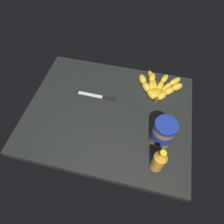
{
  "coord_description": "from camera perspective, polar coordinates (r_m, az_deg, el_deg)",
  "views": [
    {
      "loc": [
        14.21,
        -51.61,
        80.01
      ],
      "look_at": [
        2.68,
        -3.48,
        5.33
      ],
      "focal_mm": 30.53,
      "sensor_mm": 36.0,
      "label": 1
    }
  ],
  "objects": [
    {
      "name": "butter_knife",
      "position": [
        1.01,
        -3.58,
        4.69
      ],
      "size": [
        20.57,
        2.0,
        1.2
      ],
      "color": "silver",
      "rests_on": "ground_plane"
    },
    {
      "name": "peanut_butter_jar",
      "position": [
        0.84,
        14.93,
        -6.15
      ],
      "size": [
        9.56,
        9.56,
        14.93
      ],
      "color": "#9E602D",
      "rests_on": "ground_plane"
    },
    {
      "name": "banana_bunch",
      "position": [
        1.07,
        13.67,
        7.28
      ],
      "size": [
        25.85,
        21.82,
        3.79
      ],
      "color": "gold",
      "rests_on": "ground_plane"
    },
    {
      "name": "honey_bottle",
      "position": [
        0.8,
        13.86,
        -13.95
      ],
      "size": [
        5.24,
        5.24,
        15.11
      ],
      "color": "orange",
      "rests_on": "ground_plane"
    },
    {
      "name": "ground_plane",
      "position": [
        0.98,
        -1.05,
        -0.4
      ],
      "size": [
        82.23,
        65.52,
        3.86
      ],
      "primitive_type": "cube",
      "color": "black"
    }
  ]
}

